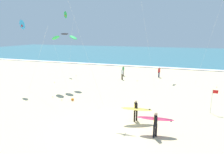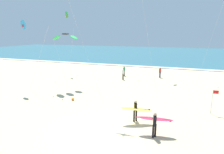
# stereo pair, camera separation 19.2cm
# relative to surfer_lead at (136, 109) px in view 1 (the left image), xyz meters

# --- Properties ---
(ground_plane) EXTENTS (160.00, 160.00, 0.00)m
(ground_plane) POSITION_rel_surfer_lead_xyz_m (-1.75, -1.93, -1.05)
(ground_plane) COLOR beige
(ocean_water) EXTENTS (160.00, 60.00, 0.08)m
(ocean_water) POSITION_rel_surfer_lead_xyz_m (-1.75, 55.04, -1.01)
(ocean_water) COLOR #336B7A
(ocean_water) RESTS_ON ground
(shoreline_foam) EXTENTS (160.00, 1.50, 0.01)m
(shoreline_foam) POSITION_rel_surfer_lead_xyz_m (-1.75, 25.34, -0.96)
(shoreline_foam) COLOR white
(shoreline_foam) RESTS_ON ocean_water
(surfer_lead) EXTENTS (2.37, 1.38, 1.71)m
(surfer_lead) POSITION_rel_surfer_lead_xyz_m (0.00, 0.00, 0.00)
(surfer_lead) COLOR black
(surfer_lead) RESTS_ON ground
(surfer_trailing) EXTENTS (2.47, 1.09, 1.71)m
(surfer_trailing) POSITION_rel_surfer_lead_xyz_m (1.60, -1.58, 0.00)
(surfer_trailing) COLOR black
(surfer_trailing) RESTS_ON ground
(kite_delta_cobalt_mid) EXTENTS (4.83, 1.66, 8.09)m
(kite_delta_cobalt_mid) POSITION_rel_surfer_lead_xyz_m (-13.77, 4.27, 6.47)
(kite_delta_cobalt_mid) COLOR #2D99DB
(kite_delta_cobalt_mid) RESTS_ON ground
(kite_arc_charcoal_high) EXTENTS (4.42, 3.42, 6.65)m
(kite_arc_charcoal_high) POSITION_rel_surfer_lead_xyz_m (-10.05, 6.67, 5.21)
(kite_arc_charcoal_high) COLOR green
(kite_arc_charcoal_high) RESTS_ON ground
(kite_delta_emerald_low) EXTENTS (2.74, 1.86, 10.05)m
(kite_delta_emerald_low) POSITION_rel_surfer_lead_xyz_m (-14.63, 14.65, 8.40)
(kite_delta_emerald_low) COLOR green
(kite_delta_emerald_low) RESTS_ON ground
(bystander_white_top) EXTENTS (0.42, 0.34, 1.59)m
(bystander_white_top) POSITION_rel_surfer_lead_xyz_m (-4.85, 13.21, -0.24)
(bystander_white_top) COLOR #4C3D2D
(bystander_white_top) RESTS_ON ground
(bystander_red_top) EXTENTS (0.33, 0.42, 1.59)m
(bystander_red_top) POSITION_rel_surfer_lead_xyz_m (0.11, 16.36, -0.24)
(bystander_red_top) COLOR #2D334C
(bystander_red_top) RESTS_ON ground
(bystander_green_top) EXTENTS (0.25, 0.49, 1.59)m
(bystander_green_top) POSITION_rel_surfer_lead_xyz_m (-5.41, 15.81, -0.24)
(bystander_green_top) COLOR #4C3D2D
(bystander_green_top) RESTS_ON ground
(lifeguard_flag) EXTENTS (0.45, 0.05, 2.10)m
(lifeguard_flag) POSITION_rel_surfer_lead_xyz_m (5.67, 3.73, 0.22)
(lifeguard_flag) COLOR silver
(lifeguard_flag) RESTS_ON ground
(beach_ball) EXTENTS (0.28, 0.28, 0.28)m
(beach_ball) POSITION_rel_surfer_lead_xyz_m (-7.03, 2.71, -0.91)
(beach_ball) COLOR orange
(beach_ball) RESTS_ON ground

